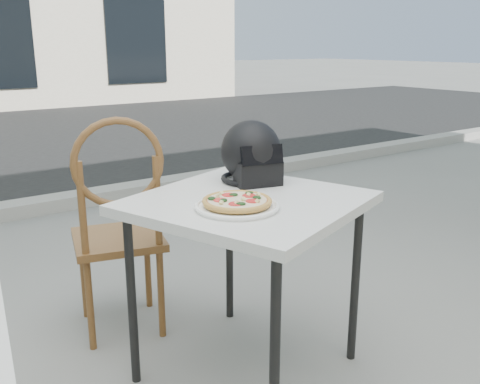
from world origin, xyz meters
TOP-DOWN VIEW (x-y plane):
  - curb at (0.00, 3.00)m, footprint 30.00×0.25m
  - cafe_table_main at (0.37, -0.02)m, footprint 1.11×1.11m
  - plate at (0.25, -0.12)m, footprint 0.37×0.37m
  - pizza at (0.25, -0.12)m, footprint 0.28×0.28m
  - helmet at (0.55, 0.19)m, footprint 0.34×0.35m
  - cafe_chair_main at (0.04, 0.60)m, footprint 0.54×0.54m

SIDE VIEW (x-z plane):
  - curb at x=0.00m, z-range 0.00..0.12m
  - cafe_chair_main at x=0.04m, z-range 0.06..1.21m
  - cafe_table_main at x=0.37m, z-range 0.34..1.17m
  - plate at x=0.25m, z-range 0.83..0.85m
  - pizza at x=0.25m, z-range 0.84..0.88m
  - helmet at x=0.55m, z-range 0.81..1.10m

